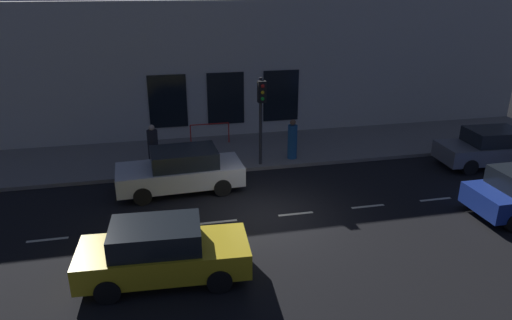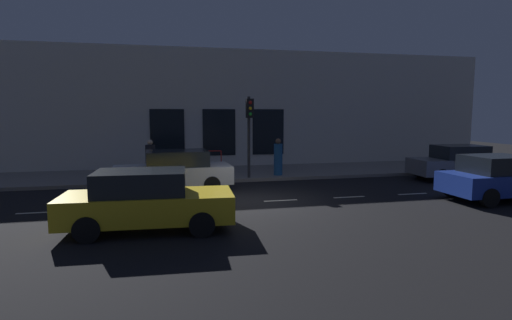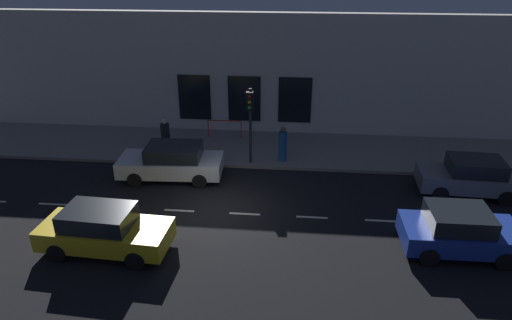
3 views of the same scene
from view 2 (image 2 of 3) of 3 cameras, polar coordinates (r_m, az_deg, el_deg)
The scene contains 12 objects.
ground_plane at distance 13.99m, azimuth -0.45°, elevation -5.94°, with size 60.00×60.00×0.00m, color black.
sidewalk at distance 20.03m, azimuth -4.31°, elevation -1.91°, with size 4.50×32.00×0.15m.
building_facade at distance 22.33m, azimuth -5.37°, elevation 7.11°, with size 0.65×32.00×6.49m.
lane_centre_line at distance 14.24m, azimuth 3.51°, elevation -5.72°, with size 0.12×27.20×0.01m.
traffic_light at distance 17.94m, azimuth -0.94°, elevation 5.50°, with size 0.48×0.32×3.62m.
parked_car_0 at distance 16.45m, azimuth 30.99°, elevation -2.20°, with size 1.98×3.81×1.58m.
parked_car_1 at distance 20.69m, azimuth 26.49°, elevation -0.33°, with size 1.98×4.15×1.58m.
parked_car_2 at distance 10.88m, azimuth -15.22°, elevation -5.57°, with size 2.01×4.43×1.58m.
parked_car_3 at distance 16.26m, azimuth -11.49°, elevation -1.46°, with size 2.12×4.63×1.58m.
pedestrian_0 at distance 18.69m, azimuth -14.67°, elevation -0.08°, with size 0.44×0.44×1.72m.
pedestrian_1 at distance 18.93m, azimuth 3.14°, elevation 0.24°, with size 0.55×0.55×1.72m.
red_railing at distance 20.94m, azimuth -7.36°, elevation 0.58°, with size 0.05×1.83×0.97m.
Camera 2 is at (-13.34, 2.94, 3.05)m, focal length 28.34 mm.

